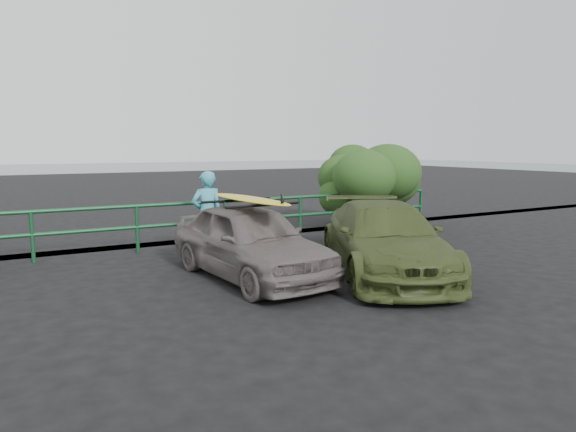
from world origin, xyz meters
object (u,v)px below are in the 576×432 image
sedan (250,241)px  olive_vehicle (385,239)px  man (207,214)px  surfboard (250,199)px  guardrail (183,225)px

sedan → olive_vehicle: sedan is taller
sedan → man: (-0.04, 2.01, 0.24)m
surfboard → man: bearing=85.9°
olive_vehicle → man: (-2.24, 2.90, 0.25)m
sedan → olive_vehicle: 2.38m
olive_vehicle → guardrail: bearing=146.6°
sedan → guardrail: bearing=89.0°
olive_vehicle → sedan: bearing=-176.9°
olive_vehicle → surfboard: 2.49m
sedan → olive_vehicle: bearing=-27.0°
olive_vehicle → surfboard: (-2.21, 0.89, 0.74)m
olive_vehicle → man: size_ratio=2.46×
man → olive_vehicle: bearing=130.2°
surfboard → olive_vehicle: bearing=-27.0°
guardrail → sedan: bearing=-85.8°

